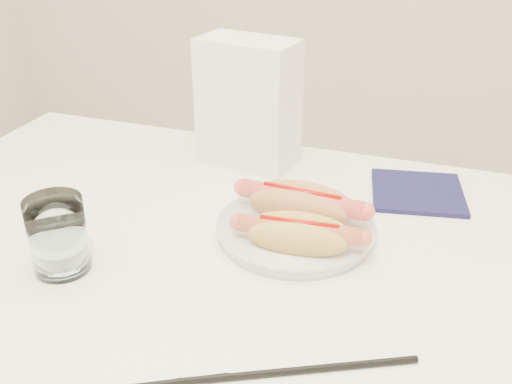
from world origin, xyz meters
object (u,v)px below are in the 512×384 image
(hotdog_left, at_px, (302,204))
(napkin_box, at_px, (248,103))
(plate, at_px, (295,231))
(hotdog_right, at_px, (299,234))
(table, at_px, (256,310))
(water_glass, at_px, (58,235))

(hotdog_left, height_order, napkin_box, napkin_box)
(plate, height_order, hotdog_right, hotdog_right)
(table, xyz_separation_m, hotdog_right, (0.04, 0.04, 0.10))
(plate, height_order, napkin_box, napkin_box)
(hotdog_right, distance_m, napkin_box, 0.32)
(water_glass, bearing_deg, hotdog_left, 36.55)
(plate, distance_m, hotdog_left, 0.04)
(hotdog_right, bearing_deg, water_glass, -161.85)
(hotdog_right, xyz_separation_m, water_glass, (-0.27, -0.12, 0.01))
(napkin_box, bearing_deg, hotdog_left, -42.76)
(plate, distance_m, water_glass, 0.31)
(plate, height_order, hotdog_left, hotdog_left)
(table, bearing_deg, hotdog_right, 47.44)
(table, height_order, water_glass, water_glass)
(table, xyz_separation_m, plate, (0.02, 0.10, 0.07))
(plate, xyz_separation_m, hotdog_right, (0.02, -0.05, 0.03))
(napkin_box, bearing_deg, plate, -46.04)
(water_glass, distance_m, napkin_box, 0.40)
(table, distance_m, water_glass, 0.27)
(plate, xyz_separation_m, hotdog_left, (0.00, 0.02, 0.03))
(plate, distance_m, napkin_box, 0.27)
(table, height_order, plate, plate)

